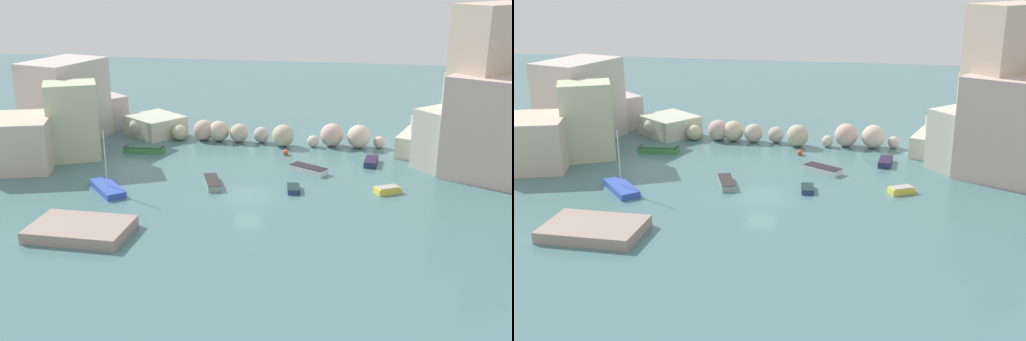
% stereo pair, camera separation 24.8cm
% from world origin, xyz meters
% --- Properties ---
extents(cove_water, '(160.00, 160.00, 0.00)m').
position_xyz_m(cove_water, '(0.00, 0.00, 0.00)').
color(cove_water, slate).
rests_on(cove_water, ground).
extents(cliff_headland_left, '(21.62, 26.03, 9.34)m').
position_xyz_m(cliff_headland_left, '(-23.80, 12.11, 3.26)').
color(cliff_headland_left, beige).
rests_on(cliff_headland_left, ground).
extents(cliff_headland_right, '(16.78, 17.17, 16.28)m').
position_xyz_m(cliff_headland_right, '(22.34, 13.06, 5.24)').
color(cliff_headland_right, beige).
rests_on(cliff_headland_right, ground).
extents(rock_breakwater, '(30.07, 3.61, 2.62)m').
position_xyz_m(rock_breakwater, '(-2.67, 17.22, 1.17)').
color(rock_breakwater, beige).
rests_on(rock_breakwater, ground).
extents(stone_dock, '(7.56, 5.10, 0.88)m').
position_xyz_m(stone_dock, '(-11.06, -10.48, 0.44)').
color(stone_dock, gray).
rests_on(stone_dock, ground).
extents(channel_buoy, '(0.60, 0.60, 0.60)m').
position_xyz_m(channel_buoy, '(1.71, 13.10, 0.30)').
color(channel_buoy, '#E04C28').
rests_on(channel_buoy, cove_water).
extents(moored_boat_0, '(4.05, 3.17, 0.63)m').
position_xyz_m(moored_boat_0, '(4.72, 7.61, 0.31)').
color(moored_boat_0, white).
rests_on(moored_boat_0, cove_water).
extents(moored_boat_1, '(4.74, 5.00, 5.77)m').
position_xyz_m(moored_boat_1, '(-12.84, -1.05, 0.32)').
color(moored_boat_1, blue).
rests_on(moored_boat_1, cove_water).
extents(moored_boat_2, '(1.52, 3.20, 0.60)m').
position_xyz_m(moored_boat_2, '(10.85, 11.33, 0.30)').
color(moored_boat_2, navy).
rests_on(moored_boat_2, cove_water).
extents(moored_boat_3, '(1.45, 2.37, 0.45)m').
position_xyz_m(moored_boat_3, '(3.90, 1.98, 0.23)').
color(moored_boat_3, navy).
rests_on(moored_boat_3, cove_water).
extents(moored_boat_4, '(2.52, 2.11, 0.61)m').
position_xyz_m(moored_boat_4, '(12.33, 3.01, 0.30)').
color(moored_boat_4, yellow).
rests_on(moored_boat_4, cove_water).
extents(moored_boat_5, '(4.47, 1.47, 0.68)m').
position_xyz_m(moored_boat_5, '(-13.73, 11.31, 0.35)').
color(moored_boat_5, '#3D8A46').
rests_on(moored_boat_5, cove_water).
extents(moored_boat_6, '(2.60, 4.09, 0.58)m').
position_xyz_m(moored_boat_6, '(-3.77, 2.19, 0.29)').
color(moored_boat_6, gray).
rests_on(moored_boat_6, cove_water).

